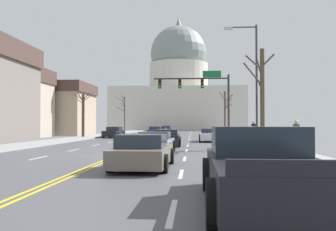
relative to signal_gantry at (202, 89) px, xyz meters
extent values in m
cube|color=#4E4E53|center=(-4.82, -17.97, -5.25)|extent=(14.00, 180.00, 0.06)
cube|color=yellow|center=(-4.94, -17.97, -5.22)|extent=(0.10, 176.40, 0.00)
cube|color=yellow|center=(-4.70, -17.97, -5.22)|extent=(0.10, 176.40, 0.00)
cube|color=silver|center=(-1.32, -31.67, -5.22)|extent=(0.12, 2.20, 0.00)
cube|color=silver|center=(-1.32, -26.47, -5.22)|extent=(0.12, 2.20, 0.00)
cube|color=silver|center=(-1.32, -21.27, -5.22)|extent=(0.12, 2.20, 0.00)
cube|color=silver|center=(-1.32, -16.07, -5.22)|extent=(0.12, 2.20, 0.00)
cube|color=silver|center=(-1.32, -10.87, -5.22)|extent=(0.12, 2.20, 0.00)
cube|color=silver|center=(-1.32, -5.67, -5.22)|extent=(0.12, 2.20, 0.00)
cube|color=silver|center=(-1.32, -0.47, -5.22)|extent=(0.12, 2.20, 0.00)
cube|color=silver|center=(-1.32, 4.73, -5.22)|extent=(0.12, 2.20, 0.00)
cube|color=silver|center=(-1.32, 9.93, -5.22)|extent=(0.12, 2.20, 0.00)
cube|color=silver|center=(-1.32, 15.13, -5.22)|extent=(0.12, 2.20, 0.00)
cube|color=silver|center=(-1.32, 20.33, -5.22)|extent=(0.12, 2.20, 0.00)
cube|color=silver|center=(-1.32, 25.53, -5.22)|extent=(0.12, 2.20, 0.00)
cube|color=silver|center=(-1.32, 30.73, -5.22)|extent=(0.12, 2.20, 0.00)
cube|color=silver|center=(-1.32, 35.93, -5.22)|extent=(0.12, 2.20, 0.00)
cube|color=silver|center=(-1.32, 41.13, -5.22)|extent=(0.12, 2.20, 0.00)
cube|color=silver|center=(-1.32, 46.33, -5.22)|extent=(0.12, 2.20, 0.00)
cube|color=silver|center=(-8.32, -21.27, -5.22)|extent=(0.12, 2.20, 0.00)
cube|color=silver|center=(-8.32, -16.07, -5.22)|extent=(0.12, 2.20, 0.00)
cube|color=silver|center=(-8.32, -10.87, -5.22)|extent=(0.12, 2.20, 0.00)
cube|color=silver|center=(-8.32, -5.67, -5.22)|extent=(0.12, 2.20, 0.00)
cube|color=silver|center=(-8.32, -0.47, -5.22)|extent=(0.12, 2.20, 0.00)
cube|color=silver|center=(-8.32, 4.73, -5.22)|extent=(0.12, 2.20, 0.00)
cube|color=silver|center=(-8.32, 9.93, -5.22)|extent=(0.12, 2.20, 0.00)
cube|color=silver|center=(-8.32, 15.13, -5.22)|extent=(0.12, 2.20, 0.00)
cube|color=silver|center=(-8.32, 20.33, -5.22)|extent=(0.12, 2.20, 0.00)
cube|color=silver|center=(-8.32, 25.53, -5.22)|extent=(0.12, 2.20, 0.00)
cube|color=silver|center=(-8.32, 30.73, -5.22)|extent=(0.12, 2.20, 0.00)
cube|color=silver|center=(-8.32, 35.93, -5.22)|extent=(0.12, 2.20, 0.00)
cube|color=silver|center=(-8.32, 41.13, -5.22)|extent=(0.12, 2.20, 0.00)
cube|color=silver|center=(-8.32, 46.33, -5.22)|extent=(0.12, 2.20, 0.00)
cube|color=gray|center=(3.68, -17.97, -5.15)|extent=(3.00, 180.00, 0.14)
cylinder|color=#28282D|center=(2.78, 0.01, -1.76)|extent=(0.22, 0.22, 6.64)
cylinder|color=#28282D|center=(-1.12, 0.01, 1.16)|extent=(7.80, 0.16, 0.16)
cube|color=black|center=(0.05, 0.01, 0.60)|extent=(0.32, 0.28, 0.92)
sphere|color=#330504|center=(0.05, -0.15, 0.88)|extent=(0.22, 0.22, 0.22)
sphere|color=#332B05|center=(0.05, -0.15, 0.60)|extent=(0.22, 0.22, 0.22)
sphere|color=#19CC47|center=(0.05, -0.15, 0.32)|extent=(0.22, 0.22, 0.22)
cube|color=black|center=(-2.29, 0.01, 0.60)|extent=(0.32, 0.28, 0.92)
sphere|color=#330504|center=(-2.29, -0.15, 0.88)|extent=(0.22, 0.22, 0.22)
sphere|color=#332B05|center=(-2.29, -0.15, 0.60)|extent=(0.22, 0.22, 0.22)
sphere|color=#19CC47|center=(-2.29, -0.15, 0.32)|extent=(0.22, 0.22, 0.22)
cube|color=black|center=(-4.39, 0.01, 0.60)|extent=(0.32, 0.28, 0.92)
sphere|color=#330504|center=(-4.39, -0.15, 0.88)|extent=(0.22, 0.22, 0.22)
sphere|color=#332B05|center=(-4.39, -0.15, 0.60)|extent=(0.22, 0.22, 0.22)
sphere|color=#19CC47|center=(-4.39, -0.15, 0.32)|extent=(0.22, 0.22, 0.22)
cube|color=#146033|center=(1.07, 0.03, 1.61)|extent=(1.90, 0.06, 0.70)
cylinder|color=#333338|center=(3.38, -13.32, -0.97)|extent=(0.14, 0.14, 8.22)
cylinder|color=#333338|center=(2.45, -13.32, 2.99)|extent=(1.88, 0.09, 0.09)
cube|color=#B2B2AD|center=(1.51, -13.32, 2.92)|extent=(0.56, 0.24, 0.16)
cube|color=beige|center=(-4.82, 62.07, 0.24)|extent=(34.12, 23.37, 10.93)
cylinder|color=beige|center=(-4.82, 62.07, 9.29)|extent=(15.92, 15.92, 7.16)
sphere|color=gray|center=(-4.82, 62.07, 15.56)|extent=(15.39, 15.39, 15.39)
cone|color=gray|center=(-4.82, 62.07, 24.45)|extent=(1.80, 1.80, 2.40)
cube|color=silver|center=(0.62, -4.63, -4.74)|extent=(1.85, 4.25, 0.65)
cube|color=#232D38|center=(0.61, -4.75, -4.22)|extent=(1.59, 1.97, 0.39)
cylinder|color=black|center=(-0.24, -3.31, -4.90)|extent=(0.23, 0.64, 0.64)
cylinder|color=black|center=(1.53, -3.34, -4.90)|extent=(0.23, 0.64, 0.64)
cylinder|color=black|center=(-0.29, -5.92, -4.90)|extent=(0.23, 0.64, 0.64)
cylinder|color=black|center=(1.47, -5.95, -4.90)|extent=(0.23, 0.64, 0.64)
cube|color=black|center=(-2.88, -11.26, -4.74)|extent=(1.99, 4.62, 0.65)
cube|color=#232D38|center=(-2.88, -11.39, -4.22)|extent=(1.71, 2.22, 0.40)
cylinder|color=black|center=(-3.86, -9.86, -4.90)|extent=(0.23, 0.64, 0.64)
cylinder|color=black|center=(-1.97, -9.82, -4.90)|extent=(0.23, 0.64, 0.64)
cylinder|color=black|center=(-3.79, -12.70, -4.90)|extent=(0.23, 0.64, 0.64)
cylinder|color=black|center=(-1.90, -12.66, -4.90)|extent=(0.23, 0.64, 0.64)
cube|color=#9EA3A8|center=(-3.05, -17.76, -4.77)|extent=(1.92, 4.38, 0.59)
cube|color=#232D38|center=(-3.05, -17.89, -4.26)|extent=(1.65, 2.16, 0.42)
cylinder|color=black|center=(-3.92, -16.40, -4.90)|extent=(0.24, 0.65, 0.64)
cylinder|color=black|center=(-2.11, -16.44, -4.90)|extent=(0.24, 0.65, 0.64)
cylinder|color=black|center=(-3.99, -19.08, -4.90)|extent=(0.24, 0.65, 0.64)
cylinder|color=black|center=(-2.17, -19.13, -4.90)|extent=(0.24, 0.65, 0.64)
cube|color=#6B6056|center=(-2.77, -24.89, -4.75)|extent=(1.92, 4.68, 0.62)
cube|color=#232D38|center=(-2.77, -25.26, -4.20)|extent=(1.66, 2.12, 0.47)
cylinder|color=black|center=(-3.67, -23.43, -4.90)|extent=(0.23, 0.64, 0.64)
cylinder|color=black|center=(-1.82, -23.46, -4.90)|extent=(0.23, 0.64, 0.64)
cylinder|color=black|center=(-3.71, -26.32, -4.90)|extent=(0.23, 0.64, 0.64)
cylinder|color=black|center=(-1.87, -26.35, -4.90)|extent=(0.23, 0.64, 0.64)
cube|color=black|center=(0.46, -31.11, -4.63)|extent=(2.13, 5.58, 0.75)
cube|color=#1E2833|center=(0.47, -30.33, -3.95)|extent=(1.92, 1.91, 0.61)
cube|color=black|center=(0.43, -33.83, -4.14)|extent=(1.90, 0.12, 0.22)
cylinder|color=black|center=(-0.55, -29.43, -4.82)|extent=(0.29, 0.80, 0.80)
cylinder|color=black|center=(1.51, -29.46, -4.82)|extent=(0.29, 0.80, 0.80)
cylinder|color=black|center=(-0.59, -32.77, -4.82)|extent=(0.29, 0.80, 0.80)
cube|color=black|center=(-10.25, 4.49, -4.73)|extent=(1.89, 4.52, 0.66)
cube|color=#232D38|center=(-10.24, 4.81, -4.16)|extent=(1.59, 2.01, 0.47)
cylinder|color=black|center=(-9.44, 3.08, -4.90)|extent=(0.24, 0.65, 0.64)
cylinder|color=black|center=(-11.17, 3.14, -4.90)|extent=(0.24, 0.65, 0.64)
cylinder|color=black|center=(-9.34, 5.84, -4.90)|extent=(0.24, 0.65, 0.64)
cylinder|color=black|center=(-11.07, 5.90, -4.90)|extent=(0.24, 0.65, 0.64)
cube|color=navy|center=(-6.66, 17.01, -4.75)|extent=(1.87, 4.40, 0.62)
cube|color=#232D38|center=(-6.66, 17.18, -4.22)|extent=(1.62, 2.11, 0.44)
cylinder|color=black|center=(-5.73, 15.67, -4.90)|extent=(0.23, 0.64, 0.64)
cylinder|color=black|center=(-7.55, 15.65, -4.90)|extent=(0.23, 0.64, 0.64)
cylinder|color=black|center=(-5.76, 18.38, -4.90)|extent=(0.23, 0.64, 0.64)
cylinder|color=black|center=(-7.58, 18.36, -4.90)|extent=(0.23, 0.64, 0.64)
cube|color=#6B6056|center=(-6.65, 27.85, -4.76)|extent=(2.00, 4.72, 0.60)
cube|color=#232D38|center=(-6.65, 28.01, -4.25)|extent=(1.70, 2.24, 0.41)
cylinder|color=black|center=(-5.67, 26.43, -4.90)|extent=(0.24, 0.65, 0.64)
cylinder|color=black|center=(-7.53, 26.38, -4.90)|extent=(0.24, 0.65, 0.64)
cylinder|color=black|center=(-5.76, 29.32, -4.90)|extent=(0.24, 0.65, 0.64)
cylinder|color=black|center=(-7.62, 29.27, -4.90)|extent=(0.24, 0.65, 0.64)
cube|color=navy|center=(-6.47, 38.73, -4.72)|extent=(1.74, 4.21, 0.69)
cube|color=#232D38|center=(-6.47, 39.05, -4.18)|extent=(1.53, 2.06, 0.39)
cylinder|color=black|center=(-5.60, 37.42, -4.90)|extent=(0.22, 0.64, 0.64)
cylinder|color=black|center=(-7.33, 37.42, -4.90)|extent=(0.22, 0.64, 0.64)
cylinder|color=black|center=(-5.60, 40.03, -4.90)|extent=(0.22, 0.64, 0.64)
cylinder|color=black|center=(-7.34, 40.03, -4.90)|extent=(0.22, 0.64, 0.64)
cube|color=#B2A38E|center=(-22.92, 3.86, -1.96)|extent=(8.63, 7.53, 6.52)
cube|color=#47332D|center=(-22.92, 3.86, 2.17)|extent=(8.98, 7.83, 1.75)
cube|color=tan|center=(-22.41, 12.96, -2.27)|extent=(13.04, 9.27, 5.91)
cube|color=#47332D|center=(-22.41, 12.96, 1.42)|extent=(13.56, 9.64, 1.46)
cylinder|color=#4C3D2D|center=(3.43, 11.94, -2.12)|extent=(0.24, 0.24, 5.93)
cylinder|color=#4C3D2D|center=(3.77, 12.50, -0.55)|extent=(0.77, 1.21, 1.35)
cylinder|color=#4C3D2D|center=(4.01, 12.14, -0.01)|extent=(1.25, 0.53, 1.06)
cylinder|color=#4C3D2D|center=(3.96, 12.03, -1.16)|extent=(1.10, 0.25, 0.72)
cylinder|color=#4C3D2D|center=(3.85, 11.64, -0.84)|extent=(0.97, 0.74, 1.74)
cylinder|color=#4C3D2D|center=(3.10, 12.25, 0.21)|extent=(0.77, 0.74, 1.18)
cylinder|color=#423328|center=(-13.74, 3.77, -2.62)|extent=(0.33, 0.33, 4.93)
cylinder|color=#423328|center=(-14.16, 3.77, -0.35)|extent=(0.93, 0.11, 1.41)
cylinder|color=#423328|center=(-14.26, 3.47, -0.47)|extent=(1.09, 0.68, 0.70)
cylinder|color=#423328|center=(-13.34, 3.62, -0.42)|extent=(0.90, 0.40, 1.00)
cylinder|color=#423328|center=(-14.00, 4.45, -0.32)|extent=(0.58, 1.42, 0.89)
cylinder|color=#423328|center=(-14.17, 3.97, -0.94)|extent=(0.92, 0.47, 0.63)
cylinder|color=#423328|center=(-13.29, 4.19, -0.48)|extent=(0.99, 0.91, 1.08)
cylinder|color=#4C3D2D|center=(3.62, -14.06, -1.87)|extent=(0.29, 0.29, 6.43)
cylinder|color=#4C3D2D|center=(3.59, -13.37, 0.11)|extent=(0.19, 1.46, 1.52)
cylinder|color=#4C3D2D|center=(3.03, -13.99, -0.32)|extent=(1.29, 0.24, 1.63)
cylinder|color=#4C3D2D|center=(3.93, -14.48, 0.51)|extent=(0.72, 0.95, 0.74)
cylinder|color=#4C3D2D|center=(3.55, -13.74, -1.08)|extent=(0.25, 0.72, 0.89)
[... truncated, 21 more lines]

